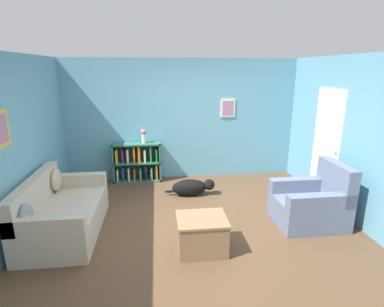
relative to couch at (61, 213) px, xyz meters
name	(u,v)px	position (x,y,z in m)	size (l,w,h in m)	color
ground_plane	(195,224)	(2.00, 0.02, -0.31)	(14.00, 14.00, 0.00)	brown
wall_back	(182,120)	(2.00, 2.27, 0.99)	(5.60, 0.13, 2.60)	#609EB7
wall_left	(12,150)	(-0.55, 0.02, 0.99)	(0.13, 5.00, 2.60)	#609EB7
wall_right	(355,140)	(4.55, 0.04, 0.98)	(0.16, 5.00, 2.60)	#609EB7
couch	(61,213)	(0.00, 0.00, 0.00)	(0.96, 1.73, 0.86)	#B7AD99
bookshelf	(138,163)	(1.01, 2.07, 0.11)	(1.02, 0.30, 0.85)	#2D6B56
recliner_chair	(313,203)	(3.85, -0.16, 0.03)	(1.01, 0.85, 0.98)	slate
coffee_table	(202,233)	(2.00, -0.70, -0.06)	(0.66, 0.56, 0.48)	#846647
dog	(192,187)	(2.09, 1.14, -0.14)	(0.98, 0.29, 0.32)	black
vase	(144,135)	(1.16, 2.05, 0.72)	(0.12, 0.12, 0.30)	silver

